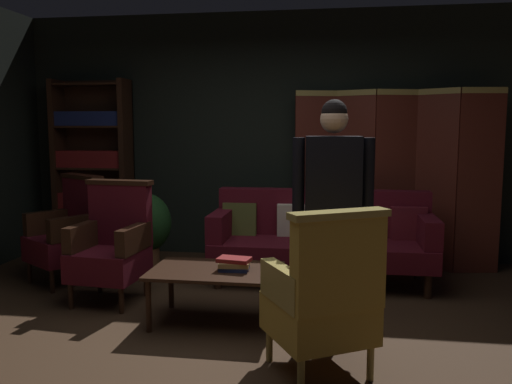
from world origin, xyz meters
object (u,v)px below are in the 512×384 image
Objects in this scene: book_tan_leather at (234,264)px; potted_plant at (145,227)px; bookshelf at (93,165)px; book_navy_cloth at (234,268)px; folding_screen at (394,176)px; standing_figure at (333,193)px; book_red_leather at (234,260)px; coffee_table at (216,275)px; armchair_wing_left at (112,245)px; armchair_wing_right at (68,232)px; armchair_gilt_accent at (324,297)px; velvet_couch at (322,235)px.

potted_plant is at bearing 132.57° from book_tan_leather.
bookshelf is 9.45× the size of book_navy_cloth.
folding_screen reaches higher than book_navy_cloth.
book_red_leather is (-0.73, 0.01, -0.52)m from standing_figure.
coffee_table is 1.09m from armchair_wing_left.
armchair_wing_left and armchair_wing_right have the same top height.
armchair_gilt_accent and armchair_wing_right have the same top height.
bookshelf reaches higher than coffee_table.
book_navy_cloth is (1.19, -1.30, -0.04)m from potted_plant.
armchair_wing_left is 2.00m from standing_figure.
book_red_leather is (-1.37, -1.91, -0.48)m from folding_screen.
armchair_wing_right reaches higher than velvet_couch.
armchair_wing_left is at bearing -87.62° from potted_plant.
book_tan_leather reaches higher than book_navy_cloth.
armchair_wing_left is (-1.78, -0.86, 0.03)m from velvet_couch.
armchair_gilt_accent is at bearing -42.28° from coffee_table.
armchair_wing_right is at bearing 154.60° from book_tan_leather.
book_red_leather is (0.00, 0.00, 0.07)m from book_navy_cloth.
book_navy_cloth is at bearing -25.40° from armchair_wing_right.
book_red_leather is at bearing -18.59° from armchair_wing_left.
book_red_leather is at bearing 0.00° from book_tan_leather.
bookshelf reaches higher than potted_plant.
standing_figure is (0.04, 0.75, 0.54)m from armchair_gilt_accent.
standing_figure is at bearing -0.57° from book_red_leather.
book_navy_cloth is 0.89× the size of book_red_leather.
folding_screen reaches higher than armchair_wing_left.
book_navy_cloth is (0.14, -0.00, 0.06)m from coffee_table.
folding_screen is 2.05× the size of armchair_gilt_accent.
velvet_couch reaches higher than potted_plant.
coffee_table is at bearing 179.03° from book_red_leather.
armchair_gilt_accent is 2.79m from potted_plant.
folding_screen is 2.13× the size of coffee_table.
folding_screen is at bearing 54.35° from book_red_leather.
bookshelf is 1.29m from armchair_wing_right.
book_tan_leather is (0.14, -0.00, 0.09)m from coffee_table.
armchair_wing_right reaches higher than coffee_table.
potted_plant is at bearing 178.62° from velvet_couch.
velvet_couch is 1.40m from book_navy_cloth.
potted_plant reaches higher than coffee_table.
armchair_wing_right is 2.00m from book_tan_leather.
book_red_leather is at bearing 132.51° from armchair_gilt_accent.
armchair_wing_left is at bearing -35.65° from armchair_wing_right.
velvet_couch is at bearing -15.32° from bookshelf.
book_navy_cloth is (1.81, -0.86, -0.06)m from armchair_wing_right.
folding_screen is at bearing -1.29° from bookshelf.
bookshelf reaches higher than book_navy_cloth.
potted_plant is 1.76m from book_navy_cloth.
armchair_gilt_accent is 1.03m from book_tan_leather.
standing_figure reaches higher than book_tan_leather.
coffee_table is 0.96× the size of armchair_gilt_accent.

